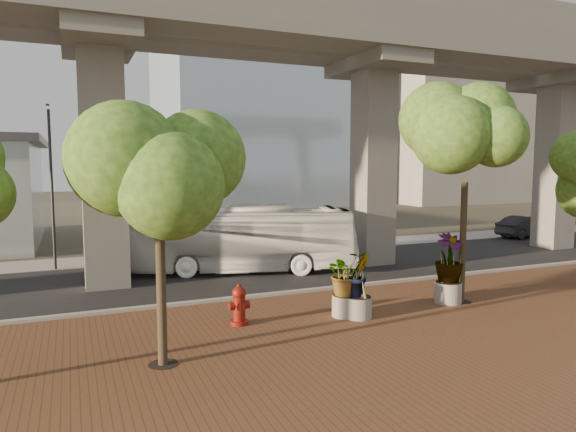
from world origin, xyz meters
name	(u,v)px	position (x,y,z in m)	size (l,w,h in m)	color
ground	(270,284)	(0.00, 0.00, 0.00)	(160.00, 160.00, 0.00)	#322F25
brick_plaza	(382,349)	(0.00, -8.00, 0.03)	(70.00, 13.00, 0.06)	brown
asphalt_road	(253,273)	(0.00, 2.00, 0.02)	(90.00, 8.00, 0.04)	black
curb_strip	(290,293)	(0.00, -2.00, 0.08)	(70.00, 0.25, 0.16)	#A19D96
far_sidewalk	(219,253)	(0.00, 7.50, 0.03)	(90.00, 3.00, 0.06)	#A19D96
transit_viaduct	(252,103)	(0.00, 2.00, 7.29)	(72.00, 5.60, 12.40)	gray
midrise_block	(442,109)	(38.00, 36.00, 12.00)	(18.00, 16.00, 24.00)	#A7A396
transit_bus	(236,240)	(-0.61, 2.56, 1.46)	(2.46, 10.48, 2.92)	white
parked_car	(526,227)	(19.93, 5.55, 0.69)	(1.46, 4.20, 1.38)	black
fire_hydrant	(239,305)	(-2.78, -4.72, 0.64)	(0.60, 0.54, 1.20)	maroon
planter_front	(346,276)	(0.50, -5.21, 1.30)	(1.86, 1.86, 2.05)	#ADAA9C
planter_right	(449,261)	(4.46, -5.21, 1.49)	(2.22, 2.22, 2.37)	#A4A094
planter_left	(359,278)	(0.78, -5.50, 1.29)	(1.84, 1.84, 2.03)	#AAA399
street_tree_near_west	(158,167)	(-5.35, -6.93, 4.67)	(3.80, 3.80, 6.36)	#453927
street_tree_near_east	(466,148)	(4.95, -5.30, 5.28)	(3.96, 3.96, 7.05)	#453927
streetlamp_west	(51,176)	(-7.94, 6.09, 4.22)	(0.36, 1.05, 7.23)	#2F2F34
streetlamp_east	(356,157)	(7.21, 5.64, 5.12)	(0.43, 1.27, 8.78)	#29282D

